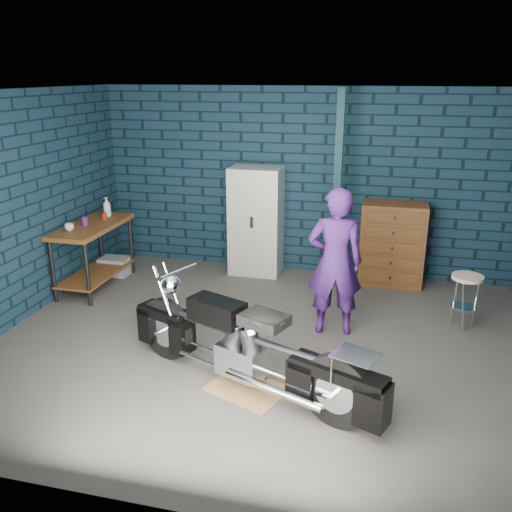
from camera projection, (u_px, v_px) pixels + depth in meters
The scene contains 15 objects.
ground at pixel (264, 345), 6.03m from camera, with size 6.00×6.00×0.00m, color #494744.
room_walls at pixel (276, 166), 5.92m from camera, with size 6.02×5.01×2.71m.
support_post at pixel (337, 192), 7.26m from camera, with size 0.10×0.10×2.70m, color #122D39.
workbench at pixel (95, 256), 7.52m from camera, with size 0.60×1.40×0.91m, color brown.
drip_mat at pixel (248, 389), 5.18m from camera, with size 0.72×0.54×0.01m, color brown.
motorcycle at pixel (247, 340), 5.02m from camera, with size 2.37×0.64×1.04m, color black, non-canonical shape.
person at pixel (335, 262), 6.07m from camera, with size 0.63×0.41×1.71m, color #421D6C.
storage_bin at pixel (115, 266), 8.08m from camera, with size 0.42×0.30×0.26m, color gray.
locker at pixel (256, 221), 7.97m from camera, with size 0.74×0.53×1.59m, color beige.
tool_chest at pixel (392, 244), 7.59m from camera, with size 0.88×0.49×1.17m, color brown.
shop_stool at pixel (464, 301), 6.35m from camera, with size 0.36×0.36×0.65m, color beige, non-canonical shape.
cup_a at pixel (69, 227), 7.07m from camera, with size 0.12×0.12×0.09m, color beige.
mug_purple at pixel (85, 221), 7.31m from camera, with size 0.09×0.09×0.12m, color #581A69.
mug_red at pixel (104, 216), 7.59m from camera, with size 0.07×0.07×0.10m, color maroon.
bottle at pixel (107, 207), 7.73m from camera, with size 0.11×0.11×0.28m, color gray.
Camera 1 is at (1.20, -5.25, 2.88)m, focal length 38.00 mm.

